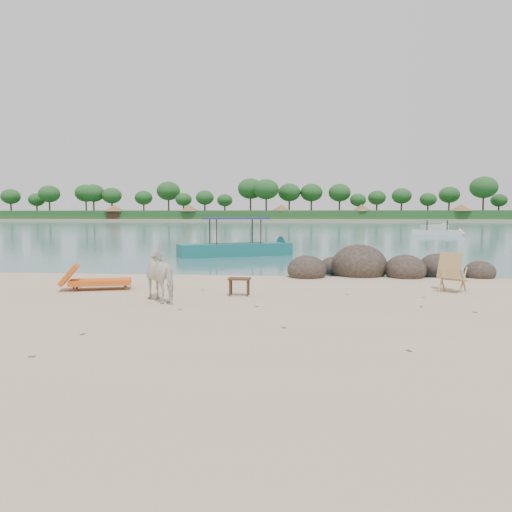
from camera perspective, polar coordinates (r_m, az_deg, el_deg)
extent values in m
plane|color=#3A6874|center=(99.89, 5.28, 3.61)|extent=(400.00, 400.00, 0.00)
cube|color=tan|center=(179.88, 5.48, 4.12)|extent=(420.00, 90.00, 1.40)
cube|color=#1E4C1E|center=(144.87, 5.42, 4.72)|extent=(420.00, 18.00, 2.40)
ellipsoid|color=#2E231E|center=(15.83, 5.82, -1.71)|extent=(1.23, 1.36, 0.93)
ellipsoid|color=#2E231E|center=(16.60, 11.70, -1.13)|extent=(1.80, 1.98, 1.35)
ellipsoid|color=#2E231E|center=(16.43, 16.70, -1.62)|extent=(1.27, 1.40, 0.95)
ellipsoid|color=#2E231E|center=(17.47, 20.07, -1.36)|extent=(1.25, 1.37, 0.94)
ellipsoid|color=#2E231E|center=(17.12, 24.21, -1.79)|extent=(0.94, 1.04, 0.71)
ellipsoid|color=#2E231E|center=(17.55, 8.75, -1.29)|extent=(0.90, 0.99, 0.68)
ellipsoid|color=#2E231E|center=(17.91, 13.83, -1.35)|extent=(0.73, 0.80, 0.55)
imported|color=silver|center=(11.57, -10.50, -2.29)|extent=(1.41, 1.46, 1.18)
plane|color=brown|center=(13.11, -6.13, -3.99)|extent=(0.14, 0.14, 0.00)
plane|color=brown|center=(14.16, -10.71, -3.39)|extent=(0.14, 0.14, 0.00)
plane|color=brown|center=(10.47, -8.66, -6.24)|extent=(0.14, 0.14, 0.00)
plane|color=brown|center=(7.70, -24.24, -10.64)|extent=(0.12, 0.12, 0.00)
plane|color=brown|center=(10.71, 0.12, -5.94)|extent=(0.14, 0.14, 0.00)
plane|color=brown|center=(7.66, 17.06, -10.51)|extent=(0.13, 0.13, 0.00)
plane|color=brown|center=(12.50, 10.40, -4.47)|extent=(0.14, 0.14, 0.00)
plane|color=brown|center=(11.02, 23.75, -6.05)|extent=(0.13, 0.13, 0.00)
plane|color=brown|center=(11.26, 18.40, -5.66)|extent=(0.12, 0.12, 0.00)
plane|color=brown|center=(8.77, 3.22, -8.36)|extent=(0.14, 0.14, 0.00)
plane|color=brown|center=(8.78, -19.17, -8.61)|extent=(0.13, 0.13, 0.00)
plane|color=brown|center=(12.54, 18.52, -4.61)|extent=(0.14, 0.14, 0.00)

